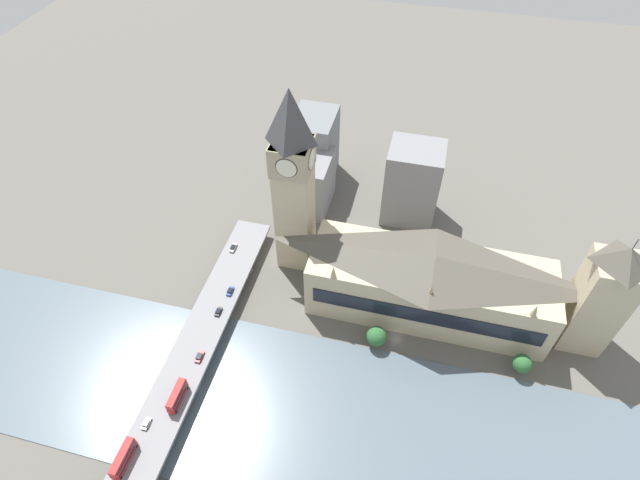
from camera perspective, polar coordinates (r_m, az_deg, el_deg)
ground_plane at (r=182.94m, az=8.63°, el=-11.15°), size 600.00×600.00×0.00m
river_water at (r=166.41m, az=6.86°, el=-21.00°), size 57.24×360.00×0.30m
parliament_hall at (r=181.68m, az=12.35°, el=-4.85°), size 27.50×84.68×28.55m
clock_tower at (r=176.23m, az=-3.07°, el=6.75°), size 13.86×13.86×76.53m
victoria_tower at (r=186.07m, az=29.34°, el=-5.72°), size 14.54×14.54×50.47m
road_bridge at (r=174.30m, az=-15.69°, el=-14.98°), size 146.49×14.15×5.51m
double_decker_bus_mid at (r=163.82m, az=-21.59°, el=-22.15°), size 10.91×2.54×4.96m
double_decker_bus_rear at (r=167.20m, az=-16.03°, el=-16.72°), size 10.12×2.49×5.11m
car_northbound_lead at (r=183.66m, az=-11.54°, el=-8.02°), size 3.87×1.74×1.30m
car_northbound_mid at (r=202.47m, az=-9.90°, el=-0.87°), size 4.56×1.79×1.48m
car_southbound_lead at (r=174.78m, az=-13.62°, el=-12.83°), size 4.34×1.91×1.42m
car_southbound_mid at (r=168.23m, az=-19.25°, el=-19.19°), size 3.81×1.86×1.40m
car_southbound_tail at (r=188.47m, az=-10.24°, el=-5.76°), size 4.20×1.75×1.34m
city_block_west at (r=213.89m, az=10.48°, el=6.36°), size 19.73×22.16×35.44m
city_block_center at (r=219.30m, az=-0.86°, el=6.63°), size 23.95×15.63×24.94m
city_block_east at (r=231.74m, az=-0.65°, el=10.47°), size 24.07×18.24×33.45m
tree_embankment_near at (r=182.44m, az=22.09°, el=-12.93°), size 6.38×6.38×8.68m
tree_embankment_mid at (r=176.74m, az=6.50°, el=-10.87°), size 7.11×7.11×8.60m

